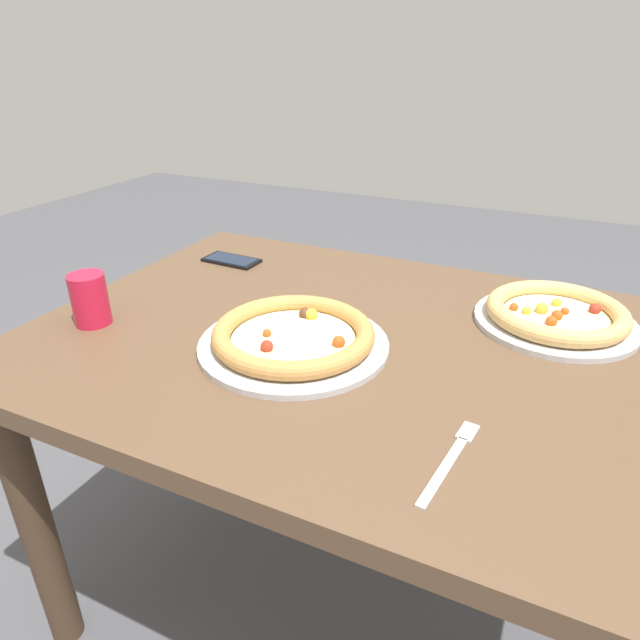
% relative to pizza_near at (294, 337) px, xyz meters
% --- Properties ---
extents(ground_plane, '(8.00, 8.00, 0.00)m').
position_rel_pizza_near_xyz_m(ground_plane, '(0.09, 0.09, -0.77)').
color(ground_plane, '#4C4C51').
extents(dining_table, '(1.29, 0.94, 0.75)m').
position_rel_pizza_near_xyz_m(dining_table, '(0.09, 0.09, -0.13)').
color(dining_table, brown).
rests_on(dining_table, ground).
extents(pizza_near, '(0.37, 0.37, 0.05)m').
position_rel_pizza_near_xyz_m(pizza_near, '(0.00, 0.00, 0.00)').
color(pizza_near, '#B7B7BC').
rests_on(pizza_near, dining_table).
extents(pizza_far, '(0.33, 0.33, 0.05)m').
position_rel_pizza_near_xyz_m(pizza_far, '(0.45, 0.32, 0.00)').
color(pizza_far, '#B7B7BC').
rests_on(pizza_far, dining_table).
extents(drink_cup_colored, '(0.07, 0.07, 0.11)m').
position_rel_pizza_near_xyz_m(drink_cup_colored, '(-0.43, -0.09, 0.03)').
color(drink_cup_colored, red).
rests_on(drink_cup_colored, dining_table).
extents(fork, '(0.04, 0.20, 0.00)m').
position_rel_pizza_near_xyz_m(fork, '(0.35, -0.19, -0.02)').
color(fork, silver).
rests_on(fork, dining_table).
extents(cell_phone, '(0.15, 0.08, 0.01)m').
position_rel_pizza_near_xyz_m(cell_phone, '(-0.37, 0.35, -0.02)').
color(cell_phone, black).
rests_on(cell_phone, dining_table).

